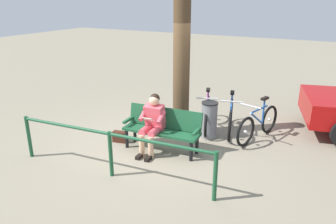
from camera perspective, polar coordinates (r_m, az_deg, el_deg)
name	(u,v)px	position (r m, az deg, el deg)	size (l,w,h in m)	color
ground_plane	(151,145)	(6.99, -2.93, -5.88)	(40.00, 40.00, 0.00)	gray
bench	(163,126)	(6.63, -0.93, -2.54)	(1.63, 0.58, 0.87)	#194C2D
person_reading	(153,121)	(6.50, -2.73, -1.55)	(0.51, 0.78, 1.20)	#D84C59
handbag	(120,137)	(7.18, -8.52, -4.33)	(0.30, 0.14, 0.24)	#3F1E14
tree_trunk	(181,66)	(7.12, 2.37, 8.11)	(0.37, 0.37, 3.17)	#4C3823
litter_bin	(209,120)	(7.27, 7.27, -1.40)	(0.37, 0.37, 0.83)	slate
bicycle_purple	(258,124)	(7.42, 15.61, -2.05)	(0.62, 1.63, 0.94)	black
bicycle_orange	(231,118)	(7.66, 10.97, -0.96)	(0.60, 1.63, 0.94)	black
bicycle_green	(207,114)	(7.79, 6.88, -0.35)	(0.67, 1.61, 0.94)	black
railing_fence	(110,144)	(5.70, -10.19, -5.65)	(3.81, 0.39, 0.85)	#194C2D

